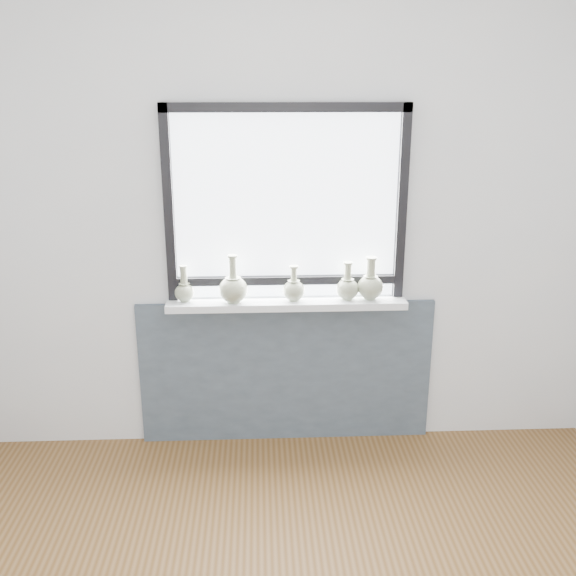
{
  "coord_description": "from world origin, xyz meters",
  "views": [
    {
      "loc": [
        -0.15,
        -1.64,
        2.04
      ],
      "look_at": [
        0.0,
        1.55,
        1.02
      ],
      "focal_mm": 40.0,
      "sensor_mm": 36.0,
      "label": 1
    }
  ],
  "objects_px": {
    "vase_a": "(184,290)",
    "vase_d": "(347,287)",
    "windowsill": "(287,303)",
    "vase_e": "(370,285)",
    "vase_c": "(294,289)",
    "vase_b": "(233,288)"
  },
  "relations": [
    {
      "from": "vase_a",
      "to": "vase_c",
      "type": "xyz_separation_m",
      "value": [
        0.6,
        -0.02,
        0.0
      ]
    },
    {
      "from": "vase_b",
      "to": "vase_d",
      "type": "height_order",
      "value": "vase_b"
    },
    {
      "from": "vase_d",
      "to": "vase_c",
      "type": "bearing_deg",
      "value": -178.84
    },
    {
      "from": "vase_a",
      "to": "vase_b",
      "type": "height_order",
      "value": "vase_b"
    },
    {
      "from": "vase_e",
      "to": "vase_a",
      "type": "bearing_deg",
      "value": 179.66
    },
    {
      "from": "vase_a",
      "to": "vase_d",
      "type": "bearing_deg",
      "value": -0.61
    },
    {
      "from": "vase_e",
      "to": "windowsill",
      "type": "bearing_deg",
      "value": -180.0
    },
    {
      "from": "vase_a",
      "to": "vase_e",
      "type": "xyz_separation_m",
      "value": [
        1.02,
        -0.01,
        0.02
      ]
    },
    {
      "from": "windowsill",
      "to": "vase_b",
      "type": "relative_size",
      "value": 4.96
    },
    {
      "from": "vase_a",
      "to": "vase_c",
      "type": "height_order",
      "value": "vase_a"
    },
    {
      "from": "vase_a",
      "to": "vase_e",
      "type": "distance_m",
      "value": 1.02
    },
    {
      "from": "windowsill",
      "to": "vase_c",
      "type": "distance_m",
      "value": 0.09
    },
    {
      "from": "windowsill",
      "to": "vase_a",
      "type": "xyz_separation_m",
      "value": [
        -0.56,
        0.01,
        0.08
      ]
    },
    {
      "from": "windowsill",
      "to": "vase_d",
      "type": "xyz_separation_m",
      "value": [
        0.34,
        -0.0,
        0.09
      ]
    },
    {
      "from": "windowsill",
      "to": "vase_b",
      "type": "xyz_separation_m",
      "value": [
        -0.29,
        -0.03,
        0.1
      ]
    },
    {
      "from": "windowsill",
      "to": "vase_e",
      "type": "height_order",
      "value": "vase_e"
    },
    {
      "from": "windowsill",
      "to": "vase_c",
      "type": "height_order",
      "value": "vase_c"
    },
    {
      "from": "vase_a",
      "to": "windowsill",
      "type": "bearing_deg",
      "value": -0.62
    },
    {
      "from": "vase_b",
      "to": "vase_c",
      "type": "relative_size",
      "value": 1.35
    },
    {
      "from": "windowsill",
      "to": "vase_b",
      "type": "bearing_deg",
      "value": -175.0
    },
    {
      "from": "vase_a",
      "to": "vase_e",
      "type": "bearing_deg",
      "value": -0.34
    },
    {
      "from": "windowsill",
      "to": "vase_e",
      "type": "distance_m",
      "value": 0.47
    }
  ]
}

